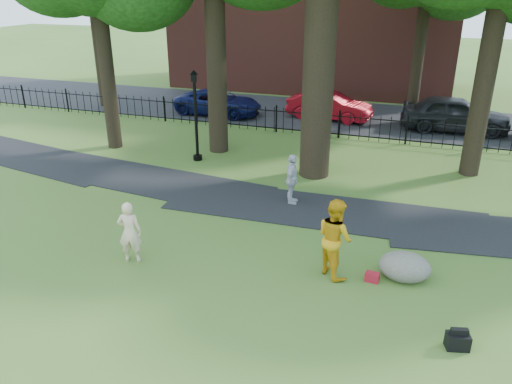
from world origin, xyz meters
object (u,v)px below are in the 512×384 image
at_px(boulder, 405,265).
at_px(woman, 130,232).
at_px(lamppost, 196,117).
at_px(red_sedan, 329,106).
at_px(man, 335,238).

bearing_deg(boulder, woman, -167.83).
xyz_separation_m(lamppost, red_sedan, (3.74, 8.09, -1.05)).
xyz_separation_m(boulder, red_sedan, (-4.76, 14.36, 0.35)).
bearing_deg(woman, lamppost, -94.25).
bearing_deg(red_sedan, man, -160.65).
relative_size(lamppost, red_sedan, 0.83).
distance_m(woman, lamppost, 7.98).
distance_m(lamppost, red_sedan, 8.98).
height_order(boulder, lamppost, lamppost).
distance_m(boulder, red_sedan, 15.14).
xyz_separation_m(man, red_sedan, (-3.08, 14.74, -0.29)).
distance_m(boulder, lamppost, 10.66).
bearing_deg(lamppost, red_sedan, 42.54).
relative_size(woman, man, 0.83).
bearing_deg(lamppost, man, -66.91).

